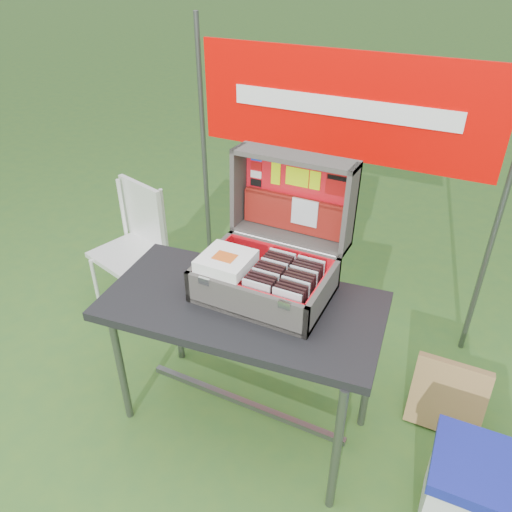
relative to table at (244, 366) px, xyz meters
The scene contains 94 objects.
ground 0.38m from the table, 57.64° to the right, with size 80.00×80.00×0.00m, color #335F26.
table is the anchor object (origin of this frame).
table_top 0.35m from the table, ahead, with size 1.17×0.59×0.04m, color black.
table_leg_fl 0.58m from the table, 156.11° to the right, with size 0.04×0.04×0.69m, color #59595B.
table_leg_fr 0.58m from the table, 23.89° to the right, with size 0.04×0.04×0.69m, color #59595B.
table_leg_bl 0.58m from the table, 156.11° to the left, with size 0.04×0.04×0.69m, color #59595B.
table_leg_br 0.58m from the table, 23.89° to the left, with size 0.04×0.04×0.69m, color #59595B.
table_brace 0.25m from the table, 90.00° to the left, with size 1.02×0.03×0.03m, color #59595B.
suitcase 0.65m from the table, 69.70° to the left, with size 0.54×0.55×0.53m, color #4A4640, non-canonical shape.
suitcase_base_bottom 0.39m from the table, 58.79° to the left, with size 0.54×0.39×0.02m, color #4A4640.
suitcase_base_wall_front 0.45m from the table, 57.33° to the right, with size 0.54×0.02×0.15m, color #4A4640.
suitcase_base_wall_back 0.52m from the table, 78.37° to the left, with size 0.54×0.02×0.15m, color #4A4640.
suitcase_base_wall_left 0.49m from the table, 155.18° to the left, with size 0.02×0.39×0.15m, color #4A4640.
suitcase_base_wall_right 0.55m from the table, 16.51° to the left, with size 0.02×0.39×0.15m, color #4A4640.
suitcase_liner_floor 0.41m from the table, 58.79° to the left, with size 0.50×0.34×0.01m, color red.
suitcase_latch_left 0.52m from the table, 139.67° to the right, with size 0.05×0.01×0.03m, color silver.
suitcase_latch_right 0.56m from the table, 23.29° to the right, with size 0.05×0.01×0.03m, color silver.
suitcase_hinge 0.59m from the table, 78.79° to the left, with size 0.02×0.02×0.49m, color silver.
suitcase_lid_back 0.82m from the table, 82.47° to the left, with size 0.54×0.39×0.02m, color #4A4640.
suitcase_lid_rim_far 0.96m from the table, 81.43° to the left, with size 0.54×0.02×0.15m, color #4A4640.
suitcase_lid_rim_near 0.63m from the table, 81.02° to the left, with size 0.54×0.02×0.15m, color #4A4640.
suitcase_lid_rim_left 0.82m from the table, 118.84° to the left, with size 0.02×0.39×0.15m, color #4A4640.
suitcase_lid_rim_right 0.85m from the table, 49.33° to the left, with size 0.02×0.39×0.15m, color #4A4640.
suitcase_lid_liner 0.82m from the table, 82.23° to the left, with size 0.50×0.34×0.01m, color red.
suitcase_liner_wall_front 0.46m from the table, 52.85° to the right, with size 0.50×0.01×0.12m, color red.
suitcase_liner_wall_back 0.52m from the table, 77.79° to the left, with size 0.50×0.01×0.12m, color red.
suitcase_liner_wall_left 0.50m from the table, 153.63° to the left, with size 0.01×0.34×0.12m, color red.
suitcase_liner_wall_right 0.55m from the table, 17.21° to the left, with size 0.01×0.34×0.12m, color red.
suitcase_lid_pocket 0.73m from the table, 81.78° to the left, with size 0.48×0.15×0.03m, color maroon.
suitcase_pocket_edge 0.79m from the table, 81.73° to the left, with size 0.47×0.02×0.02m, color maroon.
suitcase_pocket_cd 0.75m from the table, 73.06° to the left, with size 0.12×0.12×0.01m, color silver.
lid_sticker_cc_a 0.95m from the table, 108.69° to the left, with size 0.05×0.03×0.00m, color #1933B2.
lid_sticker_cc_b 0.91m from the table, 108.77° to the left, with size 0.05×0.03×0.00m, color #A20E0E.
lid_sticker_cc_c 0.87m from the table, 108.85° to the left, with size 0.05×0.03×0.00m, color white.
lid_sticker_cc_d 0.84m from the table, 108.93° to the left, with size 0.05×0.03×0.00m, color black.
lid_card_neon_tall 0.89m from the table, 96.13° to the left, with size 0.04×0.11×0.00m, color #C1EC07.
lid_card_neon_main 0.89m from the table, 82.19° to the left, with size 0.11×0.08×0.00m, color #C1EC07.
lid_card_neon_small 0.90m from the table, 71.47° to the left, with size 0.05×0.08×0.00m, color #C1EC07.
lid_sticker_band 0.92m from the table, 60.40° to the left, with size 0.10×0.10×0.00m, color #A20E0E.
lid_sticker_band_bar 0.94m from the table, 60.48° to the left, with size 0.09×0.02×0.00m, color black.
cd_left_0 0.47m from the table, 30.36° to the right, with size 0.12×0.01×0.14m, color silver.
cd_left_1 0.47m from the table, 19.37° to the right, with size 0.12×0.01×0.14m, color black.
cd_left_2 0.47m from the table, ahead, with size 0.12×0.01×0.14m, color black.
cd_left_3 0.47m from the table, ahead, with size 0.12×0.01×0.14m, color black.
cd_left_4 0.47m from the table, 19.37° to the left, with size 0.12×0.01×0.14m, color silver.
cd_left_5 0.47m from the table, 30.36° to the left, with size 0.12×0.01×0.14m, color black.
cd_left_6 0.48m from the table, 39.36° to the left, with size 0.12×0.01×0.14m, color black.
cd_left_7 0.48m from the table, 46.52° to the left, with size 0.12×0.01×0.14m, color black.
cd_left_8 0.49m from the table, 52.19° to the left, with size 0.12×0.01×0.14m, color silver.
cd_left_9 0.49m from the table, 56.71° to the left, with size 0.12×0.01×0.14m, color black.
cd_left_10 0.50m from the table, 60.36° to the left, with size 0.12×0.01×0.14m, color black.
cd_left_11 0.51m from the table, 63.34° to the left, with size 0.12×0.01×0.14m, color black.
cd_left_12 0.51m from the table, 65.81° to the left, with size 0.12×0.01×0.14m, color silver.
cd_right_0 0.52m from the table, 13.51° to the right, with size 0.12×0.01×0.14m, color silver.
cd_right_1 0.51m from the table, ahead, with size 0.12×0.01×0.14m, color black.
cd_right_2 0.51m from the table, ahead, with size 0.12×0.01×0.14m, color black.
cd_right_3 0.51m from the table, ahead, with size 0.12×0.01×0.14m, color black.
cd_right_4 0.51m from the table, ahead, with size 0.12×0.01×0.14m, color silver.
cd_right_5 0.52m from the table, 13.51° to the left, with size 0.12×0.01×0.14m, color black.
cd_right_6 0.52m from the table, 18.59° to the left, with size 0.12×0.01×0.14m, color black.
cd_right_7 0.52m from the table, 23.39° to the left, with size 0.12×0.01×0.14m, color black.
cd_right_8 0.53m from the table, 27.86° to the left, with size 0.12×0.01×0.14m, color silver.
cd_right_9 0.53m from the table, 32.00° to the left, with size 0.12×0.01×0.14m, color black.
cd_right_10 0.54m from the table, 35.79° to the left, with size 0.12×0.01×0.14m, color black.
cd_right_11 0.54m from the table, 39.25° to the left, with size 0.12×0.01×0.14m, color black.
cd_right_12 0.55m from the table, 42.40° to the left, with size 0.12×0.01×0.14m, color silver.
songbook_0 0.52m from the table, 165.55° to the left, with size 0.20×0.20×0.01m, color white.
songbook_1 0.53m from the table, 165.55° to the left, with size 0.20×0.20×0.01m, color white.
songbook_2 0.53m from the table, 165.55° to the left, with size 0.20×0.20×0.01m, color white.
songbook_3 0.54m from the table, 165.55° to the left, with size 0.20×0.20×0.01m, color white.
songbook_4 0.54m from the table, 165.55° to the left, with size 0.20×0.20×0.01m, color white.
songbook_5 0.55m from the table, 165.55° to the left, with size 0.20×0.20×0.01m, color white.
songbook_6 0.55m from the table, 165.55° to the left, with size 0.20×0.20×0.01m, color white.
songbook_7 0.56m from the table, 165.55° to the left, with size 0.20×0.20×0.01m, color white.
songbook_8 0.56m from the table, 165.55° to the left, with size 0.20×0.20×0.01m, color white.
songbook_9 0.57m from the table, 165.55° to the left, with size 0.20×0.20×0.01m, color white.
songbook_graphic 0.57m from the table, behind, with size 0.09×0.07×0.00m, color #D85919.
cooler 1.10m from the table, ahead, with size 0.45×0.34×0.40m, color white, non-canonical shape.
cooler_body 1.10m from the table, ahead, with size 0.43×0.32×0.34m, color white.
cooler_lid 1.09m from the table, ahead, with size 0.45×0.34×0.05m, color navy.
chair 1.14m from the table, 155.20° to the left, with size 0.37×0.41×0.81m, color silver, non-canonical shape.
chair_seat 1.14m from the table, 155.20° to the left, with size 0.37×0.37×0.03m, color silver.
chair_backrest 1.25m from the table, 147.74° to the left, with size 0.37×0.03×0.39m, color silver.
chair_leg_fl 1.24m from the table, 164.91° to the left, with size 0.02×0.02×0.41m, color silver.
chair_leg_fr 0.95m from the table, 159.90° to the left, with size 0.02×0.02×0.41m, color silver.
chair_leg_bl 1.36m from the table, 151.95° to the left, with size 0.02×0.02×0.41m, color silver.
chair_leg_br 1.09m from the table, 144.13° to the left, with size 0.02×0.02×0.41m, color silver.
chair_upright_left 1.38m from the table, 151.27° to the left, with size 0.02×0.02×0.39m, color silver.
chair_upright_right 1.12m from the table, 143.35° to the left, with size 0.02×0.02×0.39m, color silver.
cardboard_box 0.99m from the table, 25.26° to the left, with size 0.34×0.05×0.36m, color #A77F47.
banner_post_left 1.39m from the table, 128.04° to the left, with size 0.03×0.03×1.70m, color #59595B.
banner_post_right 1.45m from the table, 48.98° to the left, with size 0.03×0.03×1.70m, color #59595B.
banner 1.38m from the table, 87.47° to the left, with size 1.60×0.01×0.55m, color #D50400.
banner_text 1.37m from the table, 87.44° to the left, with size 1.20×0.00×0.10m, color white.
Camera 1 is at (0.74, -1.39, 2.02)m, focal length 35.00 mm.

